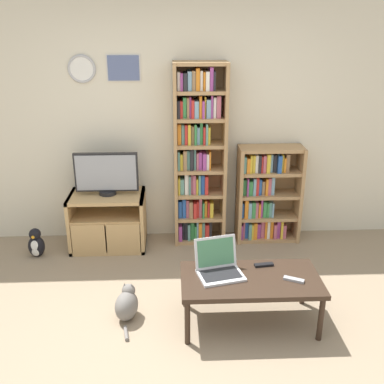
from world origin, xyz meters
name	(u,v)px	position (x,y,z in m)	size (l,w,h in m)	color
ground_plane	(185,359)	(0.00, 0.00, 0.00)	(18.00, 18.00, 0.00)	gray
wall_back	(178,123)	(0.00, 2.11, 1.30)	(7.17, 0.09, 2.60)	beige
tv_stand	(108,221)	(-0.78, 1.80, 0.31)	(0.80, 0.49, 0.60)	tan
television	(106,174)	(-0.77, 1.82, 0.83)	(0.66, 0.18, 0.45)	black
bookshelf_tall	(198,157)	(0.19, 1.93, 0.97)	(0.55, 0.30, 1.95)	tan
bookshelf_short	(265,195)	(0.94, 1.93, 0.52)	(0.69, 0.30, 1.07)	tan
coffee_table	(250,282)	(0.53, 0.41, 0.38)	(1.11, 0.57, 0.42)	#332319
laptop	(219,265)	(0.28, 0.49, 0.49)	(0.41, 0.37, 0.28)	silver
remote_near_laptop	(294,280)	(0.86, 0.35, 0.43)	(0.16, 0.11, 0.02)	#99999E
remote_far_from_laptop	(264,265)	(0.67, 0.59, 0.43)	(0.16, 0.07, 0.02)	black
cat	(127,304)	(-0.47, 0.52, 0.13)	(0.23, 0.45, 0.29)	slate
penguin_figurine	(36,244)	(-1.51, 1.60, 0.14)	(0.17, 0.15, 0.32)	black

